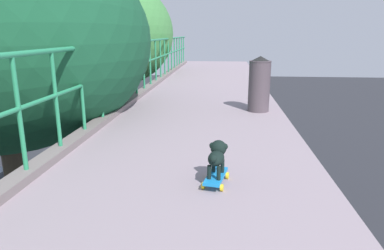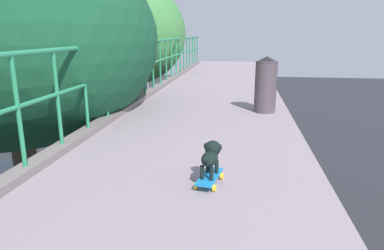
{
  "view_description": "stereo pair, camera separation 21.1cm",
  "coord_description": "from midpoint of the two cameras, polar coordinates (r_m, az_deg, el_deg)",
  "views": [
    {
      "loc": [
        1.61,
        0.29,
        7.12
      ],
      "look_at": [
        1.24,
        4.36,
        6.04
      ],
      "focal_mm": 32.55,
      "sensor_mm": 36.0,
      "label": 1
    },
    {
      "loc": [
        1.82,
        0.32,
        7.12
      ],
      "look_at": [
        1.24,
        4.36,
        6.04
      ],
      "focal_mm": 32.55,
      "sensor_mm": 36.0,
      "label": 2
    }
  ],
  "objects": [
    {
      "name": "roadside_tree_mid",
      "position": [
        7.06,
        -26.9,
        11.8
      ],
      "size": [
        5.24,
        5.24,
        8.87
      ],
      "color": "#493F32",
      "rests_on": "ground"
    },
    {
      "name": "roadside_tree_far",
      "position": [
        12.61,
        -10.18,
        14.23
      ],
      "size": [
        4.09,
        4.09,
        8.88
      ],
      "color": "#4F372A",
      "rests_on": "ground"
    },
    {
      "name": "litter_bin",
      "position": [
        6.2,
        12.95,
        6.57
      ],
      "size": [
        0.38,
        0.38,
        0.96
      ],
      "color": "#52454D",
      "rests_on": "overpass_deck"
    },
    {
      "name": "car_green_fifth",
      "position": [
        13.15,
        -24.9,
        -15.95
      ],
      "size": [
        1.98,
        4.34,
        1.45
      ],
      "color": "#23643C",
      "rests_on": "ground"
    },
    {
      "name": "small_dog",
      "position": [
        3.18,
        5.03,
        -4.92
      ],
      "size": [
        0.2,
        0.36,
        0.31
      ],
      "color": "black",
      "rests_on": "toy_skateboard"
    },
    {
      "name": "toy_skateboard",
      "position": [
        3.23,
        4.78,
        -8.55
      ],
      "size": [
        0.25,
        0.45,
        0.09
      ],
      "color": "#1985D7",
      "rests_on": "overpass_deck"
    },
    {
      "name": "car_silver_seventh",
      "position": [
        17.54,
        -14.67,
        -7.17
      ],
      "size": [
        1.74,
        4.49,
        1.43
      ],
      "color": "#AFB5BB",
      "rests_on": "ground"
    },
    {
      "name": "city_bus",
      "position": [
        29.61,
        -12.04,
        4.02
      ],
      "size": [
        2.5,
        11.65,
        2.98
      ],
      "color": "white",
      "rests_on": "ground"
    }
  ]
}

